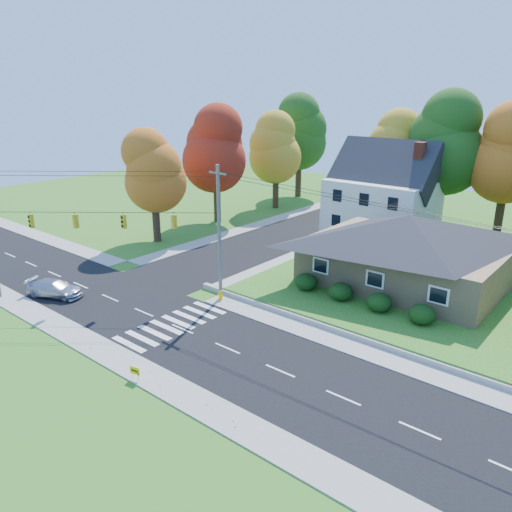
{
  "coord_description": "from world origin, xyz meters",
  "views": [
    {
      "loc": [
        22.46,
        -19.5,
        14.85
      ],
      "look_at": [
        -0.4,
        8.0,
        2.91
      ],
      "focal_mm": 35.0,
      "sensor_mm": 36.0,
      "label": 1
    }
  ],
  "objects": [
    {
      "name": "tree_west_0",
      "position": [
        -17.0,
        12.0,
        7.15
      ],
      "size": [
        6.16,
        6.16,
        11.47
      ],
      "color": "#3F2A19",
      "rests_on": "ground"
    },
    {
      "name": "traffic_infrastructure",
      "position": [
        -0.15,
        1.35,
        5.15
      ],
      "size": [
        38.1,
        10.66,
        10.0
      ],
      "color": "#666059",
      "rests_on": "ground"
    },
    {
      "name": "tree_lot_0",
      "position": [
        -2.0,
        34.0,
        8.31
      ],
      "size": [
        6.72,
        6.72,
        12.51
      ],
      "color": "#3F2A19",
      "rests_on": "lawn"
    },
    {
      "name": "road_cross",
      "position": [
        -8.0,
        26.0,
        0.01
      ],
      "size": [
        8.0,
        44.0,
        0.02
      ],
      "primitive_type": "cube",
      "color": "black",
      "rests_on": "ground"
    },
    {
      "name": "colonial_house",
      "position": [
        0.04,
        28.0,
        4.58
      ],
      "size": [
        10.4,
        8.4,
        9.6
      ],
      "color": "silver",
      "rests_on": "lawn"
    },
    {
      "name": "fire_hydrant",
      "position": [
        -1.31,
        4.96,
        0.39
      ],
      "size": [
        0.46,
        0.36,
        0.82
      ],
      "color": "#FCB800",
      "rests_on": "ground"
    },
    {
      "name": "ranch_house",
      "position": [
        8.0,
        16.0,
        3.27
      ],
      "size": [
        14.6,
        10.6,
        5.4
      ],
      "color": "tan",
      "rests_on": "lawn"
    },
    {
      "name": "ground",
      "position": [
        0.0,
        0.0,
        0.0
      ],
      "size": [
        120.0,
        120.0,
        0.0
      ],
      "primitive_type": "plane",
      "color": "#3D7923"
    },
    {
      "name": "yard_sign",
      "position": [
        2.58,
        -5.73,
        0.59
      ],
      "size": [
        0.66,
        0.14,
        0.83
      ],
      "color": "black",
      "rests_on": "ground"
    },
    {
      "name": "sidewalk_north",
      "position": [
        0.0,
        5.0,
        0.04
      ],
      "size": [
        90.0,
        2.0,
        0.08
      ],
      "primitive_type": "cube",
      "color": "#9C9A90",
      "rests_on": "ground"
    },
    {
      "name": "road_main",
      "position": [
        0.0,
        0.0,
        0.01
      ],
      "size": [
        90.0,
        8.0,
        0.02
      ],
      "primitive_type": "cube",
      "color": "black",
      "rests_on": "ground"
    },
    {
      "name": "tree_west_3",
      "position": [
        -19.0,
        40.0,
        9.11
      ],
      "size": [
        7.84,
        7.84,
        14.6
      ],
      "color": "#3F2A19",
      "rests_on": "ground"
    },
    {
      "name": "white_car",
      "position": [
        -8.46,
        35.45,
        0.76
      ],
      "size": [
        2.42,
        4.69,
        1.47
      ],
      "primitive_type": "imported",
      "rotation": [
        0.0,
        0.0,
        -0.2
      ],
      "color": "beige",
      "rests_on": "road_cross"
    },
    {
      "name": "hedge_row",
      "position": [
        7.5,
        9.8,
        1.14
      ],
      "size": [
        10.7,
        1.7,
        1.27
      ],
      "color": "#163A10",
      "rests_on": "lawn"
    },
    {
      "name": "tree_lot_1",
      "position": [
        4.0,
        33.0,
        9.61
      ],
      "size": [
        7.84,
        7.84,
        14.6
      ],
      "color": "#3F2A19",
      "rests_on": "lawn"
    },
    {
      "name": "sidewalk_south",
      "position": [
        0.0,
        -5.0,
        0.04
      ],
      "size": [
        90.0,
        2.0,
        0.08
      ],
      "primitive_type": "cube",
      "color": "#9C9A90",
      "rests_on": "ground"
    },
    {
      "name": "tree_west_2",
      "position": [
        -17.0,
        32.0,
        7.81
      ],
      "size": [
        6.72,
        6.72,
        12.51
      ],
      "color": "#3F2A19",
      "rests_on": "ground"
    },
    {
      "name": "silver_sedan",
      "position": [
        -11.45,
        -2.42,
        0.65
      ],
      "size": [
        4.67,
        3.36,
        1.26
      ],
      "primitive_type": "imported",
      "rotation": [
        0.0,
        0.0,
        1.99
      ],
      "color": "#AEAEBB",
      "rests_on": "road_main"
    },
    {
      "name": "tree_lot_2",
      "position": [
        10.0,
        34.0,
        8.96
      ],
      "size": [
        7.28,
        7.28,
        13.56
      ],
      "color": "#3F2A19",
      "rests_on": "lawn"
    },
    {
      "name": "lawn",
      "position": [
        13.0,
        21.0,
        0.25
      ],
      "size": [
        30.0,
        30.0,
        0.5
      ],
      "primitive_type": "cube",
      "color": "#3D7923",
      "rests_on": "ground"
    },
    {
      "name": "tree_west_1",
      "position": [
        -18.0,
        22.0,
        8.46
      ],
      "size": [
        7.28,
        7.28,
        13.56
      ],
      "color": "#3F2A19",
      "rests_on": "ground"
    }
  ]
}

